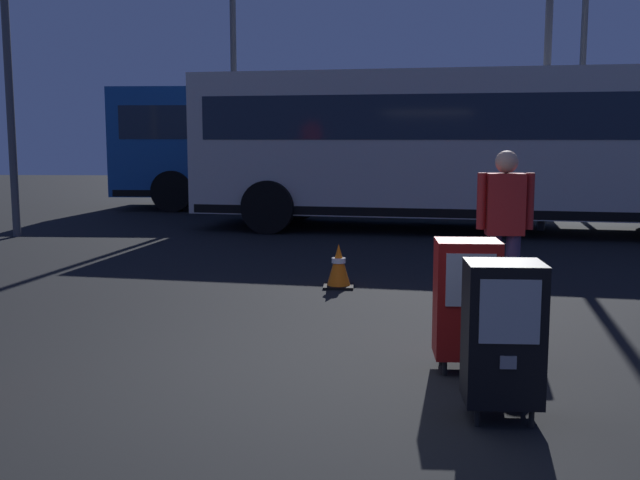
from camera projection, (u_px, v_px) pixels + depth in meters
name	position (u px, v px, depth m)	size (l,w,h in m)	color
ground_plane	(270.00, 382.00, 5.59)	(60.00, 60.00, 0.00)	black
newspaper_box_primary	(503.00, 332.00, 4.78)	(0.48, 0.42, 1.02)	black
newspaper_box_secondary	(466.00, 298.00, 5.79)	(0.48, 0.42, 1.02)	black
pedestrian	(505.00, 225.00, 7.37)	(0.55, 0.22, 1.67)	#382D51
traffic_cone	(339.00, 266.00, 9.07)	(0.36, 0.36, 0.53)	black
bus_near	(471.00, 142.00, 14.41)	(10.75, 4.01, 3.00)	beige
bus_far	(327.00, 141.00, 19.08)	(10.51, 2.82, 3.00)	#19519E
street_light_far_left	(233.00, 35.00, 17.29)	(0.32, 0.32, 7.11)	#4C4F54
street_light_far_right	(584.00, 31.00, 16.79)	(0.32, 0.32, 7.15)	#4C4F54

